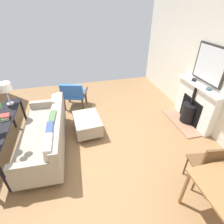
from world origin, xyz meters
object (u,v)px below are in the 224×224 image
at_px(ottoman, 87,123).
at_px(book_stack, 2,118).
at_px(dining_chair_near_fireplace, 208,164).
at_px(console_table, 3,127).
at_px(sofa, 47,134).
at_px(fireplace, 193,107).
at_px(mantel_bowl_far, 209,89).
at_px(armchair_accent, 74,93).
at_px(table_lamp_near_end, 5,88).
at_px(mantel_bowl_near, 194,80).

height_order(ottoman, book_stack, book_stack).
height_order(book_stack, dining_chair_near_fireplace, dining_chair_near_fireplace).
xyz_separation_m(ottoman, console_table, (1.56, 0.32, 0.43)).
bearing_deg(sofa, fireplace, -178.07).
distance_m(mantel_bowl_far, book_stack, 4.18).
distance_m(ottoman, armchair_accent, 1.21).
height_order(console_table, table_lamp_near_end, table_lamp_near_end).
relative_size(mantel_bowl_far, dining_chair_near_fireplace, 0.14).
xyz_separation_m(mantel_bowl_far, book_stack, (4.16, -0.28, -0.23)).
distance_m(mantel_bowl_near, book_stack, 4.17).
xyz_separation_m(sofa, book_stack, (0.71, -0.13, 0.45)).
bearing_deg(armchair_accent, fireplace, 153.65).
bearing_deg(dining_chair_near_fireplace, table_lamp_near_end, -35.29).
bearing_deg(mantel_bowl_far, dining_chair_near_fireplace, 55.32).
distance_m(mantel_bowl_far, armchair_accent, 3.31).
bearing_deg(ottoman, table_lamp_near_end, -14.03).
relative_size(armchair_accent, console_table, 0.43).
bearing_deg(book_stack, console_table, 92.52).
bearing_deg(console_table, book_stack, -87.48).
xyz_separation_m(armchair_accent, dining_chair_near_fireplace, (-1.85, 3.04, 0.07)).
distance_m(console_table, dining_chair_near_fireplace, 3.55).
distance_m(fireplace, book_stack, 4.16).
height_order(table_lamp_near_end, book_stack, table_lamp_near_end).
height_order(ottoman, console_table, console_table).
distance_m(ottoman, table_lamp_near_end, 1.84).
height_order(fireplace, sofa, fireplace).
relative_size(mantel_bowl_far, book_stack, 0.49).
relative_size(sofa, console_table, 1.10).
bearing_deg(dining_chair_near_fireplace, armchair_accent, -58.74).
distance_m(mantel_bowl_far, console_table, 4.17).
xyz_separation_m(console_table, book_stack, (0.01, -0.12, 0.13)).
height_order(fireplace, mantel_bowl_near, mantel_bowl_near).
distance_m(sofa, armchair_accent, 1.63).
bearing_deg(armchair_accent, mantel_bowl_near, 157.80).
xyz_separation_m(fireplace, console_table, (4.14, 0.10, 0.23)).
relative_size(mantel_bowl_near, book_stack, 0.44).
height_order(fireplace, mantel_bowl_far, mantel_bowl_far).
height_order(mantel_bowl_far, book_stack, mantel_bowl_far).
bearing_deg(sofa, table_lamp_near_end, -45.53).
distance_m(sofa, table_lamp_near_end, 1.28).
xyz_separation_m(mantel_bowl_near, dining_chair_near_fireplace, (0.96, 1.89, -0.51)).
height_order(mantel_bowl_far, console_table, mantel_bowl_far).
distance_m(fireplace, armchair_accent, 3.12).
height_order(armchair_accent, table_lamp_near_end, table_lamp_near_end).
xyz_separation_m(fireplace, book_stack, (4.15, -0.01, 0.36)).
distance_m(table_lamp_near_end, dining_chair_near_fireplace, 3.96).
bearing_deg(mantel_bowl_far, book_stack, -3.81).
xyz_separation_m(mantel_bowl_far, table_lamp_near_end, (4.15, -0.87, 0.10)).
distance_m(mantel_bowl_near, console_table, 4.18).
distance_m(armchair_accent, book_stack, 1.95).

